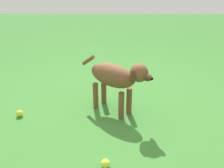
% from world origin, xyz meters
% --- Properties ---
extents(ground, '(14.00, 14.00, 0.00)m').
position_xyz_m(ground, '(0.00, 0.00, 0.00)').
color(ground, '#38722D').
extents(dog, '(0.57, 0.70, 0.58)m').
position_xyz_m(dog, '(0.13, 0.07, 0.38)').
color(dog, brown).
rests_on(dog, ground).
extents(tennis_ball_0, '(0.07, 0.07, 0.07)m').
position_xyz_m(tennis_ball_0, '(0.24, -0.89, 0.03)').
color(tennis_ball_0, '#C3D433').
rests_on(tennis_ball_0, ground).
extents(tennis_ball_1, '(0.07, 0.07, 0.07)m').
position_xyz_m(tennis_ball_1, '(0.92, 0.00, 0.03)').
color(tennis_ball_1, '#C4E23C').
rests_on(tennis_ball_1, ground).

